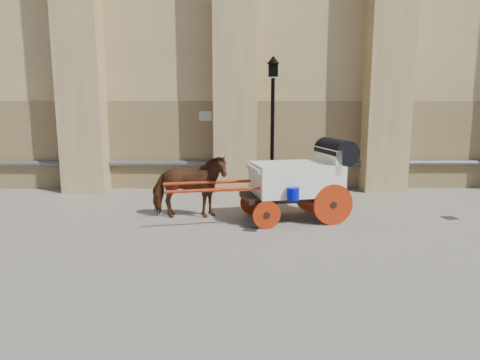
{
  "coord_description": "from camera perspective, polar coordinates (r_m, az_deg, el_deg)",
  "views": [
    {
      "loc": [
        -0.99,
        -10.63,
        2.84
      ],
      "look_at": [
        -0.88,
        -0.06,
        1.0
      ],
      "focal_mm": 32.0,
      "sensor_mm": 36.0,
      "label": 1
    }
  ],
  "objects": [
    {
      "name": "ground",
      "position": [
        11.05,
        4.56,
        -5.05
      ],
      "size": [
        90.0,
        90.0,
        0.0
      ],
      "primitive_type": "plane",
      "color": "gray",
      "rests_on": "ground"
    },
    {
      "name": "horse",
      "position": [
        10.91,
        -6.82,
        -0.89
      ],
      "size": [
        0.88,
        1.94,
        1.63
      ],
      "primitive_type": "imported",
      "rotation": [
        0.0,
        0.0,
        1.57
      ],
      "color": "#552C1C",
      "rests_on": "ground"
    },
    {
      "name": "carriage",
      "position": [
        10.81,
        8.22,
        0.45
      ],
      "size": [
        4.77,
        2.12,
        2.02
      ],
      "rotation": [
        0.0,
        0.0,
        0.2
      ],
      "color": "black",
      "rests_on": "ground"
    },
    {
      "name": "street_lamp",
      "position": [
        13.92,
        4.35,
        7.82
      ],
      "size": [
        0.41,
        0.41,
        4.39
      ],
      "color": "black",
      "rests_on": "ground"
    },
    {
      "name": "drain_grate_near",
      "position": [
        10.0,
        1.44,
        -6.59
      ],
      "size": [
        0.39,
        0.39,
        0.01
      ],
      "primitive_type": "cube",
      "rotation": [
        0.0,
        0.0,
        -0.24
      ],
      "color": "black",
      "rests_on": "ground"
    },
    {
      "name": "drain_grate_far",
      "position": [
        12.24,
        26.18,
        -4.55
      ],
      "size": [
        0.39,
        0.39,
        0.01
      ],
      "primitive_type": "cube",
      "rotation": [
        0.0,
        0.0,
        0.23
      ],
      "color": "black",
      "rests_on": "ground"
    }
  ]
}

